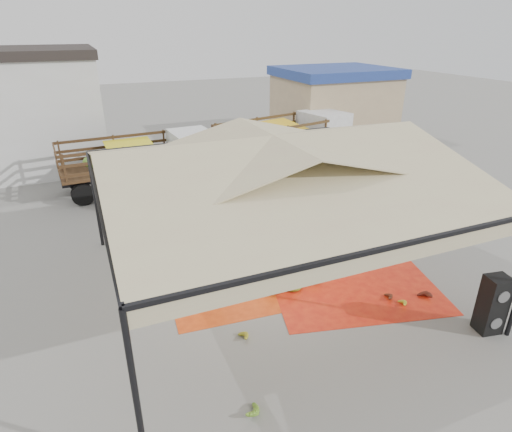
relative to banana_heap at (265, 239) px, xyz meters
name	(u,v)px	position (x,y,z in m)	size (l,w,h in m)	color
ground	(271,282)	(-0.45, -1.39, -0.55)	(90.00, 90.00, 0.00)	slate
canopy_tent	(273,165)	(-0.45, -1.39, 2.75)	(8.10, 8.10, 4.00)	black
building_tan	(334,104)	(9.55, 11.61, 1.52)	(6.30, 5.30, 4.10)	tan
tarp_left	(237,279)	(-1.25, -0.92, -0.55)	(3.71, 3.54, 0.01)	#ED5216
tarp_right	(345,274)	(1.65, -1.83, -0.55)	(4.28, 4.50, 0.01)	red
banana_heap	(265,239)	(0.00, 0.00, 0.00)	(5.17, 4.25, 1.11)	#4F7017
hand_yellow_a	(400,302)	(2.08, -3.59, -0.47)	(0.38, 0.31, 0.17)	gold
hand_yellow_b	(241,336)	(-2.01, -3.23, -0.46)	(0.43, 0.35, 0.19)	#B39A23
hand_red_a	(386,296)	(1.92, -3.23, -0.46)	(0.42, 0.34, 0.19)	#542413
hand_red_b	(424,295)	(2.81, -3.61, -0.44)	(0.48, 0.39, 0.22)	#571C14
hand_green	(249,407)	(-2.58, -5.09, -0.44)	(0.50, 0.41, 0.23)	#457A19
hanging_bunches	(233,177)	(-0.96, -0.02, 2.07)	(1.74, 0.24, 0.20)	#407618
speaker_stack	(493,304)	(3.25, -5.09, 0.15)	(0.58, 0.52, 1.40)	black
banana_leaves	(215,305)	(-2.15, -1.79, -0.55)	(0.96, 1.36, 3.70)	#28681B
vendor	(239,219)	(-0.37, 1.23, 0.19)	(0.54, 0.35, 1.48)	gray
truck_left	(146,156)	(-2.16, 7.44, 0.77)	(6.40, 2.57, 2.15)	#472C17
truck_right	(290,136)	(4.82, 7.89, 0.88)	(7.13, 3.78, 2.33)	#533E1B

